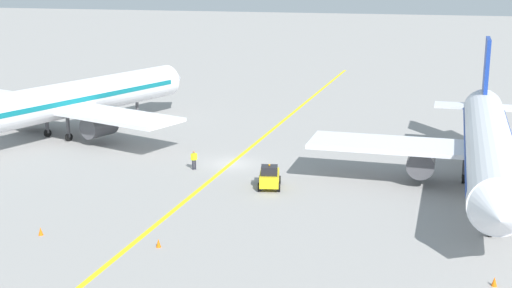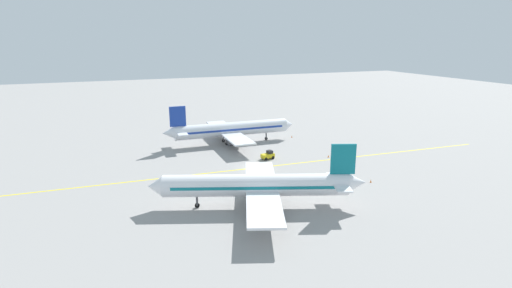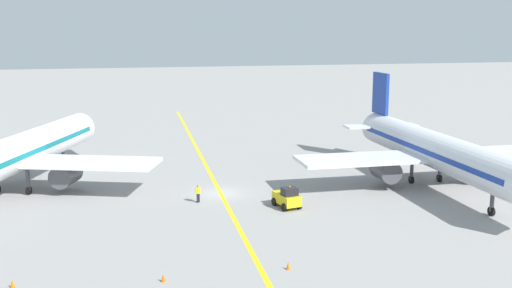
% 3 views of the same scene
% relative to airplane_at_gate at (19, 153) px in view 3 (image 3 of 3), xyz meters
% --- Properties ---
extents(ground_plane, '(400.00, 400.00, 0.00)m').
position_rel_airplane_at_gate_xyz_m(ground_plane, '(19.08, -6.12, -3.71)').
color(ground_plane, gray).
extents(apron_yellow_centreline, '(5.64, 119.90, 0.01)m').
position_rel_airplane_at_gate_xyz_m(apron_yellow_centreline, '(19.08, -6.12, -3.71)').
color(apron_yellow_centreline, yellow).
rests_on(apron_yellow_centreline, ground).
extents(airplane_at_gate, '(28.08, 34.35, 10.60)m').
position_rel_airplane_at_gate_xyz_m(airplane_at_gate, '(0.00, 0.00, 0.00)').
color(airplane_at_gate, white).
rests_on(airplane_at_gate, ground).
extents(airplane_adjacent_stand, '(28.12, 35.47, 10.60)m').
position_rel_airplane_at_gate_xyz_m(airplane_adjacent_stand, '(40.58, -8.66, 0.00)').
color(airplane_adjacent_stand, silver).
rests_on(airplane_adjacent_stand, ground).
extents(baggage_tug_white, '(2.23, 3.23, 2.11)m').
position_rel_airplane_at_gate_xyz_m(baggage_tug_white, '(24.02, -12.15, -2.81)').
color(baggage_tug_white, gold).
rests_on(baggage_tug_white, ground).
extents(ground_crew_worker, '(0.48, 0.39, 1.68)m').
position_rel_airplane_at_gate_xyz_m(ground_crew_worker, '(16.51, -8.63, -2.80)').
color(ground_crew_worker, '#23232D').
rests_on(ground_crew_worker, ground).
extents(traffic_cone_near_nose, '(0.32, 0.32, 0.55)m').
position_rel_airplane_at_gate_xyz_m(traffic_cone_near_nose, '(2.60, -24.39, -3.43)').
color(traffic_cone_near_nose, orange).
rests_on(traffic_cone_near_nose, ground).
extents(traffic_cone_mid_apron, '(0.32, 0.32, 0.55)m').
position_rel_airplane_at_gate_xyz_m(traffic_cone_mid_apron, '(11.76, -25.70, -3.43)').
color(traffic_cone_mid_apron, orange).
rests_on(traffic_cone_mid_apron, ground).
extents(traffic_cone_by_wingtip, '(0.32, 0.32, 0.55)m').
position_rel_airplane_at_gate_xyz_m(traffic_cone_by_wingtip, '(20.02, -25.72, -3.43)').
color(traffic_cone_by_wingtip, orange).
rests_on(traffic_cone_by_wingtip, ground).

